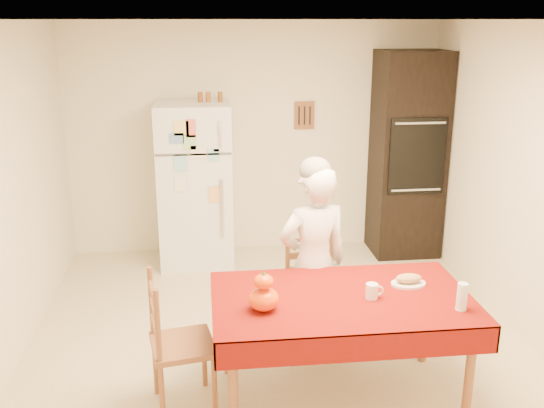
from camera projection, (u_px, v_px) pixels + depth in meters
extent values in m
plane|color=#C5B78E|center=(279.00, 346.00, 4.83)|extent=(4.50, 4.50, 0.00)
cube|color=#EDDFC7|center=(254.00, 139.00, 6.61)|extent=(4.00, 0.02, 2.50)
cube|color=#EDDFC7|center=(354.00, 359.00, 2.33)|extent=(4.00, 0.02, 2.50)
cube|color=#EDDFC7|center=(536.00, 188.00, 4.68)|extent=(0.02, 4.50, 2.50)
cube|color=white|center=(281.00, 19.00, 4.10)|extent=(4.00, 4.50, 0.02)
cube|color=brown|center=(304.00, 115.00, 6.58)|extent=(0.22, 0.02, 0.30)
cube|color=white|center=(195.00, 185.00, 6.30)|extent=(0.75, 0.70, 1.70)
cube|color=silver|center=(220.00, 134.00, 5.80)|extent=(0.03, 0.03, 0.25)
cube|color=silver|center=(222.00, 208.00, 6.02)|extent=(0.03, 0.03, 0.60)
cube|color=black|center=(407.00, 155.00, 6.52)|extent=(0.70, 0.60, 2.20)
cube|color=black|center=(417.00, 157.00, 6.21)|extent=(0.59, 0.02, 0.80)
cylinder|color=brown|center=(233.00, 393.00, 3.63)|extent=(0.06, 0.06, 0.71)
cylinder|color=brown|center=(228.00, 329.00, 4.37)|extent=(0.06, 0.06, 0.71)
cylinder|color=brown|center=(469.00, 377.00, 3.79)|extent=(0.06, 0.06, 0.71)
cylinder|color=brown|center=(425.00, 318.00, 4.53)|extent=(0.06, 0.06, 0.71)
cube|color=brown|center=(342.00, 301.00, 3.97)|extent=(1.60, 0.90, 0.04)
cube|color=#600D05|center=(342.00, 297.00, 3.97)|extent=(1.70, 1.00, 0.01)
cylinder|color=brown|center=(296.00, 335.00, 4.58)|extent=(0.04, 0.04, 0.43)
cylinder|color=brown|center=(287.00, 314.00, 4.90)|extent=(0.04, 0.04, 0.43)
cylinder|color=brown|center=(342.00, 331.00, 4.64)|extent=(0.04, 0.04, 0.43)
cylinder|color=brown|center=(330.00, 311.00, 4.96)|extent=(0.04, 0.04, 0.43)
cube|color=brown|center=(314.00, 295.00, 4.70)|extent=(0.44, 0.43, 0.04)
cube|color=brown|center=(310.00, 257.00, 4.78)|extent=(0.36, 0.05, 0.50)
cylinder|color=brown|center=(215.00, 387.00, 3.93)|extent=(0.04, 0.04, 0.43)
cylinder|color=brown|center=(162.00, 396.00, 3.84)|extent=(0.04, 0.04, 0.43)
cylinder|color=brown|center=(204.00, 358.00, 4.26)|extent=(0.04, 0.04, 0.43)
cylinder|color=brown|center=(156.00, 366.00, 4.17)|extent=(0.04, 0.04, 0.43)
cube|color=brown|center=(183.00, 345.00, 3.98)|extent=(0.47, 0.48, 0.04)
cube|color=brown|center=(154.00, 314.00, 3.86)|extent=(0.09, 0.36, 0.50)
imported|color=silver|center=(313.00, 264.00, 4.51)|extent=(0.62, 0.47, 1.51)
cylinder|color=white|center=(372.00, 291.00, 3.93)|extent=(0.08, 0.08, 0.10)
ellipsoid|color=#D63E05|center=(264.00, 299.00, 3.76)|extent=(0.19, 0.19, 0.14)
ellipsoid|color=red|center=(264.00, 282.00, 3.73)|extent=(0.12, 0.12, 0.09)
cylinder|color=silver|center=(462.00, 297.00, 3.76)|extent=(0.07, 0.07, 0.18)
cylinder|color=white|center=(408.00, 284.00, 4.13)|extent=(0.24, 0.24, 0.02)
ellipsoid|color=#98794B|center=(409.00, 278.00, 4.12)|extent=(0.18, 0.10, 0.06)
cylinder|color=brown|center=(200.00, 97.00, 6.09)|extent=(0.05, 0.05, 0.10)
cylinder|color=#97531B|center=(208.00, 97.00, 6.10)|extent=(0.05, 0.05, 0.10)
cylinder|color=brown|center=(220.00, 97.00, 6.12)|extent=(0.05, 0.05, 0.10)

